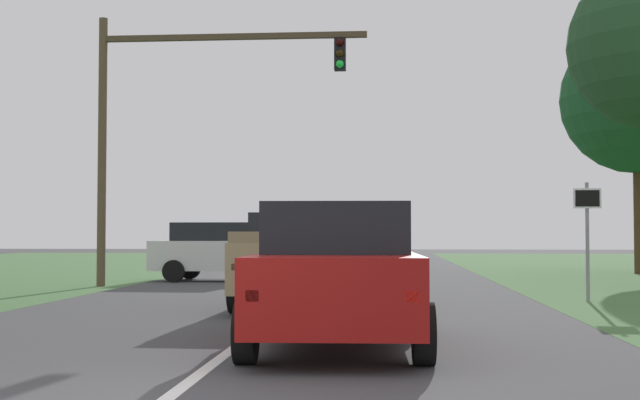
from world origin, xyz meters
The scene contains 7 objects.
ground_plane centered at (0.00, 9.28, 0.00)m, with size 120.00×120.00×0.00m, color #424244.
red_suv_near centered at (1.35, 3.79, 0.99)m, with size 2.39×4.67×1.89m.
pickup_truck_lead centered at (0.30, 9.68, 0.99)m, with size 2.45×5.43×1.90m.
traffic_light centered at (-4.03, 15.77, 5.04)m, with size 7.62×0.40×7.61m.
keep_moving_sign centered at (6.39, 11.46, 1.67)m, with size 0.60×0.09×2.61m.
crossing_suv_far centered at (-3.09, 18.76, 0.96)m, with size 4.60×2.20×1.83m.
extra_tree_1 centered at (11.25, 24.34, 6.47)m, with size 5.58×5.58×9.28m.
Camera 1 is at (1.99, -7.33, 1.51)m, focal length 47.16 mm.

